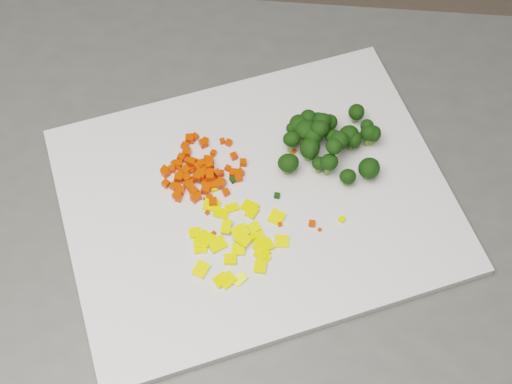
{
  "coord_description": "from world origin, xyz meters",
  "views": [
    {
      "loc": [
        0.12,
        -0.13,
        1.61
      ],
      "look_at": [
        0.1,
        0.28,
        0.92
      ],
      "focal_mm": 50.0,
      "sensor_mm": 36.0,
      "label": 1
    }
  ],
  "objects_px": {
    "cutting_board": "(256,199)",
    "pepper_pile": "(241,237)",
    "counter_block": "(255,354)",
    "carrot_pile": "(202,164)",
    "broccoli_pile": "(330,138)"
  },
  "relations": [
    {
      "from": "counter_block",
      "to": "pepper_pile",
      "type": "relative_size",
      "value": 9.16
    },
    {
      "from": "counter_block",
      "to": "cutting_board",
      "type": "relative_size",
      "value": 2.36
    },
    {
      "from": "carrot_pile",
      "to": "counter_block",
      "type": "bearing_deg",
      "value": -46.86
    },
    {
      "from": "cutting_board",
      "to": "broccoli_pile",
      "type": "relative_size",
      "value": 3.75
    },
    {
      "from": "counter_block",
      "to": "pepper_pile",
      "type": "xyz_separation_m",
      "value": [
        -0.01,
        -0.02,
        0.47
      ]
    },
    {
      "from": "counter_block",
      "to": "carrot_pile",
      "type": "distance_m",
      "value": 0.48
    },
    {
      "from": "cutting_board",
      "to": "broccoli_pile",
      "type": "distance_m",
      "value": 0.11
    },
    {
      "from": "carrot_pile",
      "to": "cutting_board",
      "type": "bearing_deg",
      "value": -26.84
    },
    {
      "from": "cutting_board",
      "to": "pepper_pile",
      "type": "relative_size",
      "value": 3.88
    },
    {
      "from": "counter_block",
      "to": "cutting_board",
      "type": "distance_m",
      "value": 0.46
    },
    {
      "from": "counter_block",
      "to": "carrot_pile",
      "type": "bearing_deg",
      "value": 133.14
    },
    {
      "from": "carrot_pile",
      "to": "broccoli_pile",
      "type": "distance_m",
      "value": 0.15
    },
    {
      "from": "carrot_pile",
      "to": "pepper_pile",
      "type": "relative_size",
      "value": 0.86
    },
    {
      "from": "carrot_pile",
      "to": "pepper_pile",
      "type": "height_order",
      "value": "carrot_pile"
    },
    {
      "from": "carrot_pile",
      "to": "broccoli_pile",
      "type": "relative_size",
      "value": 0.83
    }
  ]
}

